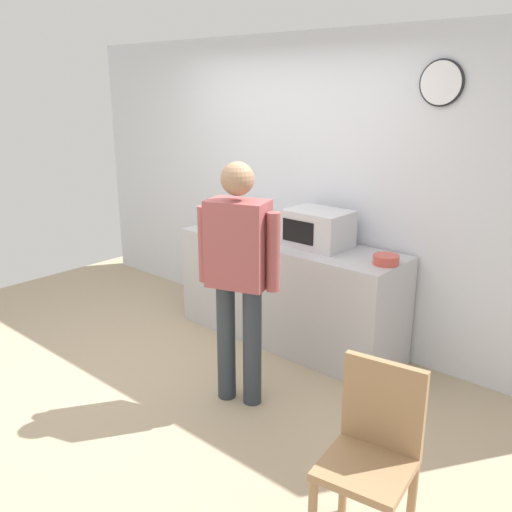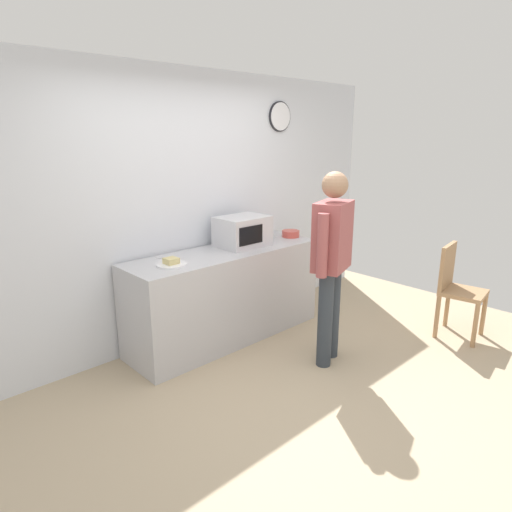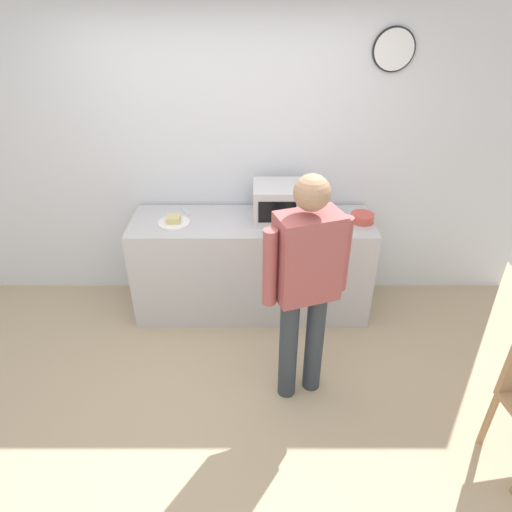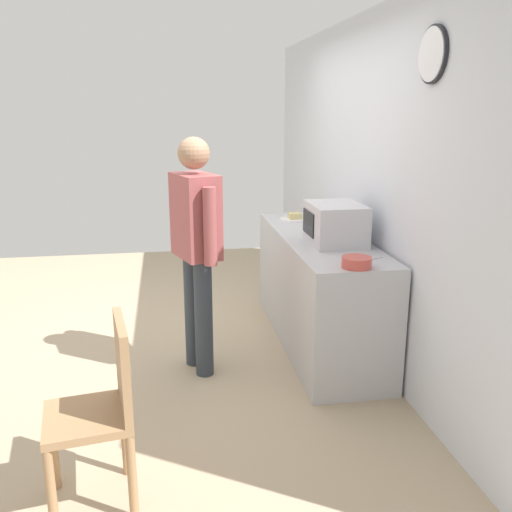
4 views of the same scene
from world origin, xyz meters
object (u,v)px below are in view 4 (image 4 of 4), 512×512
(sandwich_plate, at_px, (295,218))
(spoon_utensil, at_px, (321,220))
(person_standing, at_px, (196,239))
(wooden_chair, at_px, (103,405))
(microwave, at_px, (335,224))
(salad_bowl, at_px, (357,262))
(fork_utensil, at_px, (373,259))

(sandwich_plate, distance_m, spoon_utensil, 0.24)
(sandwich_plate, height_order, person_standing, person_standing)
(spoon_utensil, relative_size, wooden_chair, 0.18)
(sandwich_plate, bearing_deg, person_standing, -43.47)
(spoon_utensil, bearing_deg, microwave, -8.76)
(salad_bowl, distance_m, spoon_utensil, 1.51)
(sandwich_plate, distance_m, fork_utensil, 1.42)
(spoon_utensil, height_order, person_standing, person_standing)
(wooden_chair, bearing_deg, fork_utensil, 119.72)
(microwave, height_order, salad_bowl, microwave)
(spoon_utensil, distance_m, person_standing, 1.51)
(wooden_chair, bearing_deg, person_standing, 158.52)
(fork_utensil, relative_size, spoon_utensil, 1.00)
(fork_utensil, relative_size, wooden_chair, 0.18)
(salad_bowl, distance_m, wooden_chair, 1.77)
(salad_bowl, relative_size, fork_utensil, 1.13)
(salad_bowl, xyz_separation_m, person_standing, (-0.56, -0.99, 0.06))
(fork_utensil, height_order, spoon_utensil, same)
(salad_bowl, relative_size, wooden_chair, 0.21)
(salad_bowl, height_order, spoon_utensil, salad_bowl)
(person_standing, relative_size, wooden_chair, 1.82)
(fork_utensil, relative_size, person_standing, 0.10)
(sandwich_plate, relative_size, spoon_utensil, 1.55)
(microwave, xyz_separation_m, sandwich_plate, (-0.91, -0.10, -0.13))
(fork_utensil, height_order, wooden_chair, wooden_chair)
(fork_utensil, xyz_separation_m, spoon_utensil, (-1.33, 0.01, 0.00))
(spoon_utensil, bearing_deg, fork_utensil, -0.61)
(salad_bowl, bearing_deg, wooden_chair, -62.25)
(microwave, relative_size, salad_bowl, 2.59)
(person_standing, bearing_deg, sandwich_plate, 136.53)
(person_standing, bearing_deg, salad_bowl, 60.23)
(sandwich_plate, xyz_separation_m, wooden_chair, (2.37, -1.49, -0.40))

